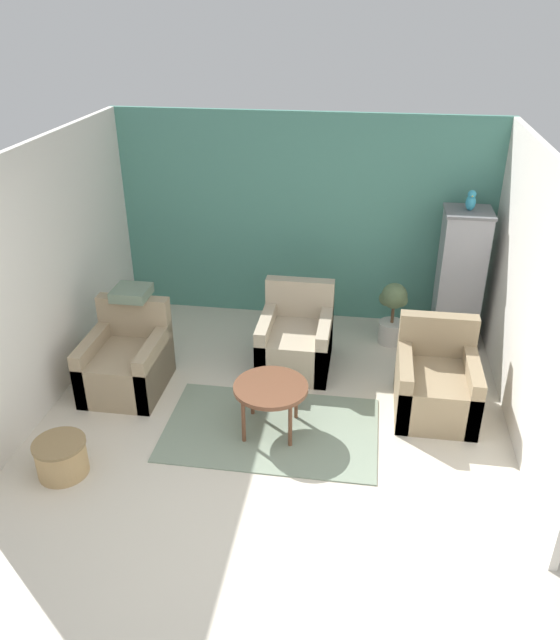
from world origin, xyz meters
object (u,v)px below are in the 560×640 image
armchair_left (127,363)px  parrot (471,201)px  armchair_right (436,385)px  wicker_basket (61,456)px  potted_plant (393,311)px  armchair_middle (296,341)px  birdcage (460,278)px  coffee_table (270,390)px

armchair_left → parrot: size_ratio=3.85×
armchair_right → wicker_basket: bearing=-156.2°
parrot → potted_plant: 1.42m
armchair_middle → birdcage: 1.93m
armchair_right → potted_plant: 1.32m
parrot → potted_plant: size_ratio=0.31×
coffee_table → parrot: size_ratio=3.00×
armchair_left → wicker_basket: armchair_left is taller
armchair_middle → armchair_right: bearing=-23.9°
parrot → wicker_basket: size_ratio=0.51×
potted_plant → armchair_middle: bearing=-147.4°
armchair_right → armchair_middle: size_ratio=1.00×
armchair_right → wicker_basket: armchair_right is taller
potted_plant → wicker_basket: (-2.67, -2.61, -0.22)m
armchair_right → parrot: parrot is taller
armchair_middle → parrot: (1.69, 0.80, 1.35)m
armchair_left → armchair_middle: bearing=23.0°
parrot → armchair_right: bearing=-101.8°
armchair_left → potted_plant: (2.59, 1.31, 0.11)m
wicker_basket → armchair_middle: bearing=49.6°
armchair_left → armchair_right: same height
armchair_middle → birdcage: size_ratio=0.56×
coffee_table → potted_plant: 2.09m
armchair_left → parrot: parrot is taller
coffee_table → armchair_right: 1.57m
parrot → armchair_middle: bearing=-154.6°
coffee_table → wicker_basket: size_ratio=1.54×
coffee_table → parrot: 2.89m
armchair_left → birdcage: (3.28, 1.48, 0.48)m
coffee_table → armchair_right: (1.47, 0.54, -0.15)m
birdcage → armchair_middle: bearing=-154.7°
potted_plant → wicker_basket: 3.74m
coffee_table → wicker_basket: 1.81m
armchair_right → birdcage: (0.30, 1.42, 0.48)m
birdcage → potted_plant: (-0.69, -0.16, -0.37)m
potted_plant → parrot: bearing=13.3°
coffee_table → armchair_right: size_ratio=0.78×
armchair_left → wicker_basket: 1.30m
birdcage → parrot: parrot is taller
coffee_table → armchair_left: (-1.51, 0.48, -0.15)m
parrot → armchair_left: bearing=-155.8°
birdcage → potted_plant: size_ratio=2.12×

